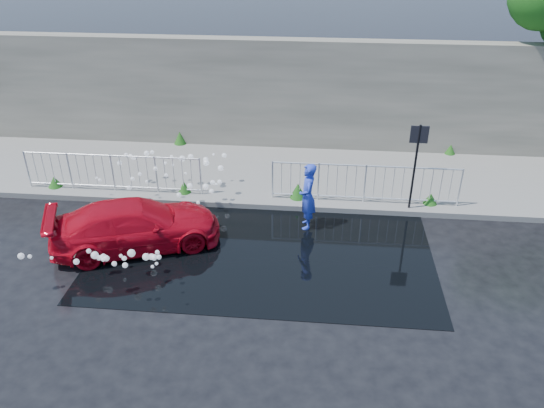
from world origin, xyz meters
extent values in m
plane|color=black|center=(0.00, 0.00, 0.00)|extent=(90.00, 90.00, 0.00)
cube|color=slate|center=(0.00, 5.00, 0.07)|extent=(30.00, 4.00, 0.15)
cube|color=slate|center=(0.00, 3.00, 0.08)|extent=(30.00, 0.25, 0.16)
cube|color=#58554A|center=(0.00, 7.20, 1.90)|extent=(30.00, 0.60, 3.50)
cube|color=black|center=(0.50, 1.00, 0.01)|extent=(8.00, 5.00, 0.01)
cylinder|color=black|center=(4.20, 3.10, 1.25)|extent=(0.06, 0.06, 2.50)
cube|color=black|center=(4.20, 3.10, 2.25)|extent=(0.45, 0.04, 0.45)
cylinder|color=silver|center=(-6.50, 3.35, 0.70)|extent=(0.05, 0.05, 1.10)
cylinder|color=silver|center=(-1.50, 3.35, 0.70)|extent=(0.05, 0.05, 1.10)
cylinder|color=silver|center=(-4.00, 3.35, 1.22)|extent=(5.00, 0.04, 0.04)
cylinder|color=silver|center=(-4.00, 3.35, 0.27)|extent=(5.00, 0.04, 0.04)
cylinder|color=silver|center=(0.50, 3.35, 0.70)|extent=(0.05, 0.05, 1.10)
cylinder|color=silver|center=(5.50, 3.35, 0.70)|extent=(0.05, 0.05, 1.10)
cylinder|color=silver|center=(3.00, 3.35, 1.22)|extent=(5.00, 0.04, 0.04)
cylinder|color=silver|center=(3.00, 3.35, 0.27)|extent=(5.00, 0.04, 0.04)
cone|color=#234D14|center=(-5.80, 3.40, 0.31)|extent=(0.40, 0.40, 0.31)
cone|color=#234D14|center=(-2.00, 3.40, 0.32)|extent=(0.36, 0.36, 0.34)
cone|color=#234D14|center=(1.20, 3.40, 0.37)|extent=(0.44, 0.44, 0.43)
cone|color=#234D14|center=(4.80, 3.40, 0.30)|extent=(0.38, 0.38, 0.30)
cone|color=#234D14|center=(-3.00, 6.90, 0.36)|extent=(0.42, 0.42, 0.42)
cone|color=#234D14|center=(6.00, 6.90, 0.31)|extent=(0.34, 0.34, 0.32)
sphere|color=white|center=(-1.45, 3.89, 0.97)|extent=(0.15, 0.15, 0.15)
sphere|color=white|center=(-0.89, 2.97, 0.74)|extent=(0.13, 0.13, 0.13)
sphere|color=white|center=(-3.30, 2.65, 0.61)|extent=(0.13, 0.13, 0.13)
sphere|color=white|center=(-1.04, 2.58, 0.66)|extent=(0.13, 0.13, 0.13)
sphere|color=white|center=(-1.67, 2.80, 0.67)|extent=(0.16, 0.16, 0.16)
sphere|color=white|center=(-3.78, 3.41, 0.98)|extent=(0.14, 0.14, 0.14)
sphere|color=white|center=(-3.50, 3.77, 0.98)|extent=(0.14, 0.14, 0.14)
sphere|color=white|center=(-3.23, 4.13, 0.98)|extent=(0.16, 0.16, 0.16)
sphere|color=white|center=(-2.70, 1.95, 0.22)|extent=(0.15, 0.15, 0.15)
sphere|color=white|center=(-2.47, 4.03, 0.96)|extent=(0.09, 0.09, 0.09)
sphere|color=white|center=(-1.36, 2.36, 0.42)|extent=(0.10, 0.10, 0.10)
sphere|color=white|center=(-2.89, 2.91, 0.69)|extent=(0.08, 0.08, 0.08)
sphere|color=white|center=(-2.74, 3.32, 0.90)|extent=(0.12, 0.12, 0.12)
sphere|color=white|center=(-1.08, 2.98, 0.72)|extent=(0.14, 0.14, 0.14)
sphere|color=white|center=(-2.12, 3.85, 0.99)|extent=(0.18, 0.18, 0.18)
sphere|color=white|center=(-1.92, 2.54, 0.53)|extent=(0.13, 0.13, 0.13)
sphere|color=white|center=(-1.26, 4.10, 1.04)|extent=(0.07, 0.07, 0.07)
sphere|color=white|center=(-0.94, 2.77, 0.78)|extent=(0.07, 0.07, 0.07)
sphere|color=white|center=(-1.87, 3.86, 1.05)|extent=(0.16, 0.16, 0.16)
sphere|color=white|center=(-2.29, 3.48, 0.95)|extent=(0.07, 0.07, 0.07)
sphere|color=white|center=(-2.54, 3.62, 0.93)|extent=(0.09, 0.09, 0.09)
sphere|color=white|center=(-3.23, 2.80, 0.81)|extent=(0.12, 0.12, 0.12)
sphere|color=white|center=(-0.96, 4.12, 1.02)|extent=(0.14, 0.14, 0.14)
sphere|color=white|center=(-1.88, 3.24, 0.83)|extent=(0.08, 0.08, 0.08)
sphere|color=white|center=(-2.99, 3.92, 1.12)|extent=(0.12, 0.12, 0.12)
sphere|color=white|center=(-1.23, 2.76, 0.70)|extent=(0.16, 0.16, 0.16)
sphere|color=white|center=(-4.08, 3.50, 0.97)|extent=(0.06, 0.06, 0.06)
sphere|color=white|center=(-0.92, 3.34, 0.98)|extent=(0.16, 0.16, 0.16)
sphere|color=white|center=(-3.64, 3.89, 0.98)|extent=(0.12, 0.12, 0.12)
sphere|color=white|center=(-1.40, 3.74, 0.93)|extent=(0.18, 0.18, 0.18)
sphere|color=white|center=(-4.11, 2.72, 0.77)|extent=(0.09, 0.09, 0.09)
sphere|color=white|center=(-3.10, 3.03, 0.85)|extent=(0.10, 0.10, 0.10)
sphere|color=white|center=(-2.94, 1.85, 0.28)|extent=(0.11, 0.11, 0.11)
sphere|color=white|center=(-4.30, 2.94, 0.72)|extent=(0.07, 0.07, 0.07)
sphere|color=white|center=(-2.35, 2.98, 0.88)|extent=(0.11, 0.11, 0.11)
sphere|color=white|center=(-3.71, 3.77, 1.07)|extent=(0.11, 0.11, 0.11)
sphere|color=white|center=(-2.70, 2.11, 0.41)|extent=(0.17, 0.17, 0.17)
sphere|color=white|center=(-1.51, -0.66, 0.77)|extent=(0.10, 0.10, 0.10)
sphere|color=white|center=(-2.51, -0.98, 0.89)|extent=(0.13, 0.13, 0.13)
sphere|color=white|center=(-2.50, -1.14, 0.98)|extent=(0.08, 0.08, 0.08)
sphere|color=white|center=(-2.13, -0.98, 0.92)|extent=(0.10, 0.10, 0.10)
sphere|color=white|center=(-3.13, -0.46, 0.68)|extent=(0.11, 0.11, 0.11)
sphere|color=white|center=(-1.78, -0.21, 0.44)|extent=(0.14, 0.14, 0.14)
sphere|color=white|center=(-1.95, 0.08, 0.24)|extent=(0.15, 0.15, 0.15)
sphere|color=white|center=(-1.46, -0.99, 0.84)|extent=(0.07, 0.07, 0.07)
sphere|color=white|center=(-1.80, -0.64, 0.75)|extent=(0.16, 0.16, 0.16)
sphere|color=white|center=(-3.50, -1.28, 1.05)|extent=(0.07, 0.07, 0.07)
sphere|color=white|center=(-3.62, -0.23, 0.42)|extent=(0.17, 0.17, 0.17)
sphere|color=white|center=(-2.23, -0.35, 0.61)|extent=(0.17, 0.17, 0.17)
sphere|color=white|center=(-1.59, -0.50, 0.78)|extent=(0.10, 0.10, 0.10)
sphere|color=white|center=(-2.70, -1.07, 1.02)|extent=(0.16, 0.16, 0.16)
sphere|color=white|center=(-2.98, -0.36, 0.44)|extent=(0.12, 0.12, 0.12)
sphere|color=white|center=(-2.59, -0.10, 0.35)|extent=(0.09, 0.09, 0.09)
sphere|color=white|center=(-2.20, -1.32, 1.02)|extent=(0.10, 0.10, 0.10)
sphere|color=white|center=(-4.27, -1.10, 0.92)|extent=(0.13, 0.13, 0.13)
sphere|color=white|center=(-3.14, -1.04, 0.81)|extent=(0.13, 0.13, 0.13)
sphere|color=white|center=(-2.88, -0.35, 0.47)|extent=(0.15, 0.15, 0.15)
sphere|color=white|center=(-4.13, -1.04, 0.87)|extent=(0.09, 0.09, 0.09)
sphere|color=white|center=(-1.39, -1.40, 1.07)|extent=(0.07, 0.07, 0.07)
sphere|color=white|center=(-2.00, -1.28, 0.97)|extent=(0.11, 0.11, 0.11)
imported|color=#AF0716|center=(-2.53, 0.86, 0.58)|extent=(4.28, 2.94, 1.15)
imported|color=blue|center=(1.50, 2.14, 0.87)|extent=(0.46, 0.66, 1.75)
camera|label=1|loc=(1.73, -9.55, 7.14)|focal=35.00mm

